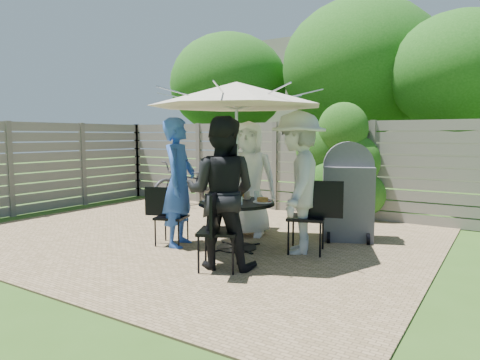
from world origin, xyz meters
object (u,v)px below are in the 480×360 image
Objects in this scene: plate_left at (211,199)px; glass_back at (233,194)px; plate_right at (263,201)px; glass_right at (257,196)px; plate_back at (242,196)px; coffee_cup at (247,195)px; umbrella at (237,94)px; plate_front at (230,204)px; chair_front at (218,247)px; patio_table at (237,216)px; glass_front at (240,199)px; person_front at (221,193)px; chair_left at (171,228)px; chair_back at (250,216)px; person_back at (248,179)px; glass_left at (216,197)px; person_left at (179,183)px; bicycle at (190,183)px; person_right at (298,183)px; syrup_jug at (233,195)px; bbq_grill at (348,196)px; chair_right at (307,232)px.

glass_back reaches higher than plate_left.
glass_right is (-0.13, 0.06, 0.05)m from plate_right.
coffee_cup reaches higher than plate_back.
plate_front is (0.12, -0.34, -1.42)m from umbrella.
chair_front is 3.63× the size of plate_right.
glass_front is (0.19, -0.21, 0.27)m from patio_table.
person_front is 6.90× the size of plate_left.
plate_back is 1.00× the size of plate_left.
chair_left is 1.20m from glass_front.
glass_right is at bearing 21.76° from chair_back.
person_back is 1.11m from glass_front.
glass_left is 1.17× the size of coffee_cup.
plate_back is at bearing 110.06° from patio_table.
glass_front is (0.31, -0.55, 0.05)m from plate_back.
coffee_cup is (0.30, -0.54, -0.16)m from person_back.
patio_table is at bearing -4.90° from chair_front.
bicycle is at bearing 16.70° from person_left.
umbrella is 1.41m from coffee_cup.
chair_back reaches higher than glass_left.
patio_table is 0.69× the size of person_right.
plate_right is (0.01, 1.03, 0.41)m from chair_front.
person_front is at bearing -45.00° from person_right.
person_back is 6.90× the size of plate_left.
plate_front is 1.86× the size of glass_front.
syrup_jug is (0.26, 0.15, 0.06)m from plate_left.
bbq_grill is (4.06, -1.28, 0.17)m from bicycle.
chair_left is at bearing -41.18° from bicycle.
umbrella is at bearing -4.90° from chair_front.
syrup_jug is (0.11, -0.18, 0.01)m from glass_back.
chair_back is 0.54× the size of person_back.
person_back is 1.66m from person_front.
chair_front is at bearing -43.13° from chair_left.
chair_back is at bearing -4.98° from chair_front.
glass_back is at bearing 18.68° from chair_left.
umbrella reaches higher than bbq_grill.
plate_left is at bearing 3.39° from chair_right.
chair_left is at bearing -168.44° from glass_left.
syrup_jug reaches higher than plate_right.
person_front is (-0.05, 0.13, 0.61)m from chair_front.
plate_right is at bearing -23.13° from bicycle.
glass_left reaches higher than plate_left.
plate_right is (0.34, 0.12, 0.23)m from patio_table.
chair_back is at bearing -40.71° from person_left.
glass_left is at bearing -137.94° from umbrella.
plate_back and plate_front have the same top height.
plate_right is at bearing 20.06° from patio_table.
person_right reaches higher than bicycle.
plate_back is 0.63m from glass_front.
umbrella is 1.43m from person_right.
plate_front is (0.46, -0.21, 0.00)m from plate_left.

